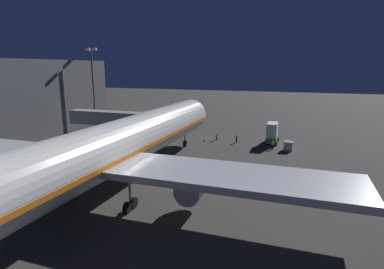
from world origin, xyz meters
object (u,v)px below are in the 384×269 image
Objects in this scene: apron_floodlight_mast at (93,84)px; ground_crew_by_belt_loader at (273,145)px; ground_crew_marshaller_fwd at (217,136)px; traffic_cone_nose_starboard at (184,138)px; ops_van at (272,133)px; baggage_container_far_row at (288,146)px; airliner_at_gate at (104,152)px; traffic_cone_nose_port at (204,140)px; ground_crew_near_nose_gear at (237,138)px; jet_bridge at (122,119)px.

ground_crew_by_belt_loader is at bearing 174.85° from apron_floodlight_mast.
ground_crew_marshaller_fwd is 3.13× the size of traffic_cone_nose_starboard.
ops_van is 3.46× the size of baggage_container_far_row.
traffic_cone_nose_starboard is at bearing -86.00° from airliner_at_gate.
baggage_container_far_row is (-3.35, 4.76, -1.23)m from ops_van.
traffic_cone_nose_port is 1.00× the size of traffic_cone_nose_starboard.
baggage_container_far_row is at bearing 165.56° from ground_crew_marshaller_fwd.
traffic_cone_nose_port is (13.87, -1.96, -0.62)m from ground_crew_by_belt_loader.
traffic_cone_nose_port is at bearing 41.52° from ground_crew_marshaller_fwd.
apron_floodlight_mast is 29.78m from traffic_cone_nose_port.
apron_floodlight_mast is 11.72× the size of ground_crew_by_belt_loader.
ground_crew_near_nose_gear reaches higher than ground_crew_marshaller_fwd.
ops_van is 7.13m from ground_crew_near_nose_gear.
ops_van is at bearing -82.65° from ground_crew_by_belt_loader.
ground_crew_near_nose_gear is at bearing -16.09° from baggage_container_far_row.
airliner_at_gate is at bearing 127.49° from apron_floodlight_mast.
ops_van is at bearing -54.90° from baggage_container_far_row.
traffic_cone_nose_starboard is (2.20, -31.46, -5.34)m from airliner_at_gate.
airliner_at_gate is 35.38m from baggage_container_far_row.
apron_floodlight_mast reaches higher than ground_crew_near_nose_gear.
airliner_at_gate reaches higher than apron_floodlight_mast.
ops_van is 3.54× the size of ground_crew_by_belt_loader.
ops_van is (-25.53, -14.15, -3.62)m from jet_bridge.
apron_floodlight_mast reaches higher than traffic_cone_nose_port.
airliner_at_gate is 33.98m from ground_crew_near_nose_gear.
ops_van is 11.23m from ground_crew_marshaller_fwd.
ground_crew_near_nose_gear is at bearing 178.80° from apron_floodlight_mast.
ground_crew_by_belt_loader is (-26.16, -9.28, -4.79)m from jet_bridge.
baggage_container_far_row is (-18.79, -29.60, -4.78)m from airliner_at_gate.
ground_crew_marshaller_fwd is (-4.31, -33.33, -4.67)m from airliner_at_gate.
ground_crew_near_nose_gear is at bearing -174.35° from traffic_cone_nose_starboard.
traffic_cone_nose_port is (13.24, 2.91, -1.79)m from ops_van.
baggage_container_far_row is 16.70m from traffic_cone_nose_port.
ground_crew_near_nose_gear is 1.01× the size of ground_crew_marshaller_fwd.
airliner_at_gate is at bearing 61.42° from ground_crew_by_belt_loader.
apron_floodlight_mast is 34.93× the size of traffic_cone_nose_port.
traffic_cone_nose_starboard is at bearing -5.05° from baggage_container_far_row.
apron_floodlight_mast is (15.41, -13.03, 5.37)m from jet_bridge.
apron_floodlight_mast is 31.49m from ground_crew_marshaller_fwd.
ground_crew_near_nose_gear is at bearing -170.54° from traffic_cone_nose_port.
airliner_at_gate reaches higher than baggage_container_far_row.
ground_crew_by_belt_loader is (2.72, 0.11, 0.06)m from baggage_container_far_row.
traffic_cone_nose_starboard is (-7.89, -11.24, -5.42)m from jet_bridge.
jet_bridge reaches higher than traffic_cone_nose_starboard.
ground_crew_marshaller_fwd is 6.81m from traffic_cone_nose_starboard.
jet_bridge is at bearing -63.48° from airliner_at_gate.
jet_bridge is 14.76m from traffic_cone_nose_starboard.
traffic_cone_nose_port is (-12.29, -11.24, -5.42)m from jet_bridge.
traffic_cone_nose_port is (6.44, 1.07, -0.69)m from ground_crew_near_nose_gear.
ground_crew_by_belt_loader is at bearing 171.95° from traffic_cone_nose_port.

